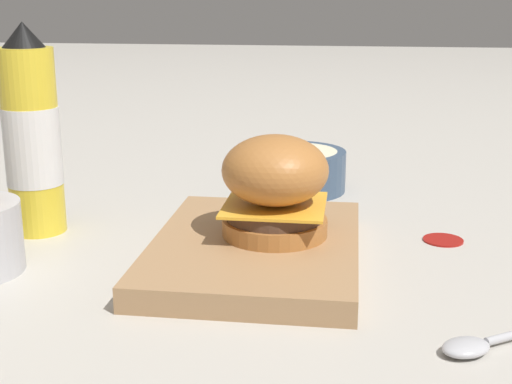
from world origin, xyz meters
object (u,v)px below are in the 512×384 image
(spoon, at_px, (488,342))
(side_bowl, at_px, (297,169))
(serving_board, at_px, (256,250))
(ketchup_bottle, at_px, (32,138))
(burger, at_px, (275,185))

(spoon, bearing_deg, side_bowl, -99.89)
(serving_board, height_order, ketchup_bottle, ketchup_bottle)
(burger, relative_size, spoon, 0.79)
(serving_board, height_order, spoon, serving_board)
(spoon, bearing_deg, serving_board, -70.94)
(serving_board, height_order, side_bowl, side_bowl)
(ketchup_bottle, bearing_deg, burger, -99.44)
(serving_board, xyz_separation_m, side_bowl, (0.28, -0.02, 0.02))
(serving_board, xyz_separation_m, ketchup_bottle, (0.06, 0.27, 0.10))
(serving_board, height_order, burger, burger)
(side_bowl, bearing_deg, serving_board, 175.98)
(serving_board, relative_size, spoon, 2.07)
(serving_board, distance_m, side_bowl, 0.28)
(burger, distance_m, side_bowl, 0.27)
(burger, bearing_deg, side_bowl, -0.39)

